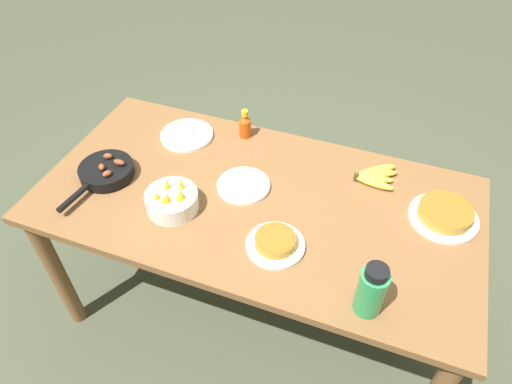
% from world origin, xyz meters
% --- Properties ---
extents(ground_plane, '(14.00, 14.00, 0.00)m').
position_xyz_m(ground_plane, '(0.00, 0.00, 0.00)').
color(ground_plane, '#474C38').
extents(dining_table, '(1.74, 0.89, 0.78)m').
position_xyz_m(dining_table, '(0.00, 0.00, 0.68)').
color(dining_table, brown).
rests_on(dining_table, ground_plane).
extents(banana_bunch, '(0.18, 0.17, 0.04)m').
position_xyz_m(banana_bunch, '(0.42, 0.27, 0.80)').
color(banana_bunch, gold).
rests_on(banana_bunch, dining_table).
extents(skillet, '(0.22, 0.38, 0.08)m').
position_xyz_m(skillet, '(-0.62, -0.10, 0.81)').
color(skillet, black).
rests_on(skillet, dining_table).
extents(frittata_plate_center, '(0.26, 0.26, 0.06)m').
position_xyz_m(frittata_plate_center, '(0.70, 0.14, 0.81)').
color(frittata_plate_center, white).
rests_on(frittata_plate_center, dining_table).
extents(frittata_plate_side, '(0.21, 0.21, 0.05)m').
position_xyz_m(frittata_plate_side, '(0.15, -0.21, 0.80)').
color(frittata_plate_side, white).
rests_on(frittata_plate_side, dining_table).
extents(empty_plate_near_front, '(0.22, 0.22, 0.02)m').
position_xyz_m(empty_plate_near_front, '(-0.07, 0.04, 0.79)').
color(empty_plate_near_front, white).
rests_on(empty_plate_near_front, dining_table).
extents(empty_plate_far_left, '(0.24, 0.24, 0.02)m').
position_xyz_m(empty_plate_far_left, '(-0.43, 0.26, 0.79)').
color(empty_plate_far_left, white).
rests_on(empty_plate_far_left, dining_table).
extents(fruit_bowl_mango, '(0.20, 0.20, 0.13)m').
position_xyz_m(fruit_bowl_mango, '(-0.28, -0.17, 0.82)').
color(fruit_bowl_mango, white).
rests_on(fruit_bowl_mango, dining_table).
extents(water_bottle, '(0.09, 0.09, 0.20)m').
position_xyz_m(water_bottle, '(0.50, -0.34, 0.88)').
color(water_bottle, '#2D9351').
rests_on(water_bottle, dining_table).
extents(hot_sauce_bottle, '(0.05, 0.05, 0.14)m').
position_xyz_m(hot_sauce_bottle, '(-0.19, 0.36, 0.84)').
color(hot_sauce_bottle, '#C64C0F').
rests_on(hot_sauce_bottle, dining_table).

